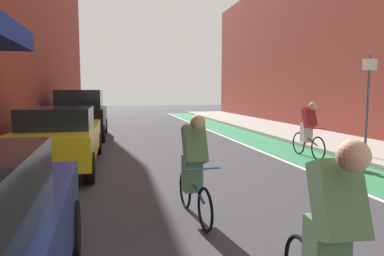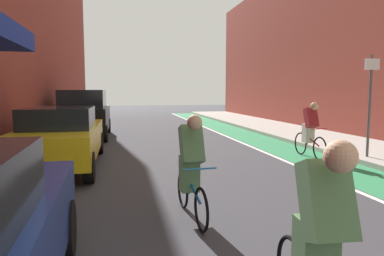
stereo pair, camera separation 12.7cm
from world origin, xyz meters
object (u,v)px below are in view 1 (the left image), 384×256
object	(u,v)px
parked_sedan_yellow_cab	(60,137)
cyclist_mid	(194,166)
parked_suv_black	(81,113)
cyclist_trailing	(308,130)
cyclist_lead	(334,245)
street_sign_post	(368,97)

from	to	relation	value
parked_sedan_yellow_cab	cyclist_mid	distance (m)	4.90
parked_suv_black	cyclist_trailing	bearing A→B (deg)	-40.98
cyclist_lead	cyclist_mid	distance (m)	2.90
cyclist_mid	street_sign_post	bearing A→B (deg)	30.57
cyclist_lead	cyclist_mid	bearing A→B (deg)	97.79
parked_suv_black	cyclist_lead	xyz separation A→B (m)	(2.89, -13.01, -0.21)
parked_suv_black	parked_sedan_yellow_cab	bearing A→B (deg)	-90.00
cyclist_trailing	cyclist_mid	bearing A→B (deg)	-136.19
parked_sedan_yellow_cab	cyclist_trailing	world-z (taller)	cyclist_trailing
parked_sedan_yellow_cab	cyclist_trailing	bearing A→B (deg)	-0.33
parked_suv_black	cyclist_mid	distance (m)	10.44
parked_suv_black	cyclist_trailing	xyz separation A→B (m)	(6.86, -5.96, -0.21)
parked_sedan_yellow_cab	parked_suv_black	bearing A→B (deg)	90.00
parked_sedan_yellow_cab	street_sign_post	distance (m)	8.20
cyclist_lead	cyclist_mid	size ratio (longest dim) A/B	1.02
parked_sedan_yellow_cab	cyclist_lead	world-z (taller)	cyclist_lead
parked_sedan_yellow_cab	parked_suv_black	distance (m)	5.92
parked_sedan_yellow_cab	parked_suv_black	xyz separation A→B (m)	(-0.00, 5.92, 0.23)
parked_sedan_yellow_cab	street_sign_post	bearing A→B (deg)	-6.46
parked_sedan_yellow_cab	cyclist_mid	bearing A→B (deg)	-59.34
parked_sedan_yellow_cab	cyclist_lead	size ratio (longest dim) A/B	2.78
parked_sedan_yellow_cab	cyclist_trailing	distance (m)	6.86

